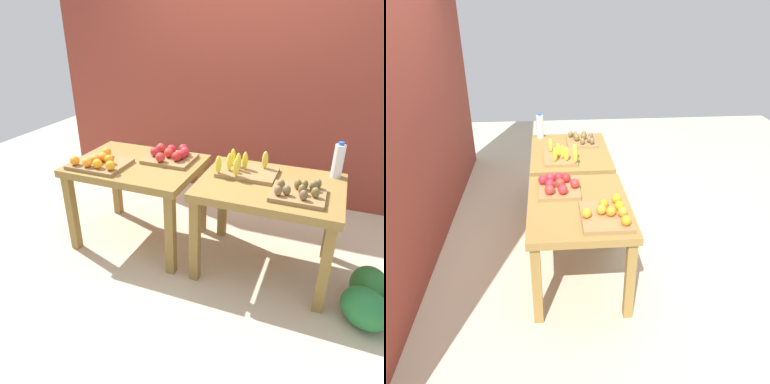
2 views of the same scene
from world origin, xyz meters
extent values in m
plane|color=#C5B597|center=(0.00, 0.00, 0.00)|extent=(8.00, 8.00, 0.00)
cube|color=brown|center=(0.00, 1.35, 1.50)|extent=(4.40, 0.12, 3.00)
cube|color=olive|center=(-0.56, 0.00, 0.72)|extent=(1.04, 0.80, 0.06)
cube|color=olive|center=(-1.02, -0.34, 0.34)|extent=(0.07, 0.07, 0.69)
cube|color=olive|center=(-0.10, -0.34, 0.34)|extent=(0.07, 0.07, 0.69)
cube|color=olive|center=(-1.02, 0.34, 0.34)|extent=(0.07, 0.07, 0.69)
cube|color=olive|center=(-0.10, 0.34, 0.34)|extent=(0.07, 0.07, 0.69)
cube|color=olive|center=(0.56, 0.00, 0.72)|extent=(1.04, 0.80, 0.06)
cube|color=olive|center=(0.10, -0.34, 0.34)|extent=(0.07, 0.07, 0.69)
cube|color=olive|center=(1.02, -0.34, 0.34)|extent=(0.07, 0.07, 0.69)
cube|color=olive|center=(0.10, 0.34, 0.34)|extent=(0.07, 0.07, 0.69)
cube|color=olive|center=(1.02, 0.34, 0.34)|extent=(0.07, 0.07, 0.69)
cube|color=olive|center=(-0.80, -0.18, 0.76)|extent=(0.44, 0.36, 0.03)
sphere|color=orange|center=(-0.71, -0.18, 0.82)|extent=(0.09, 0.09, 0.08)
sphere|color=orange|center=(-0.95, -0.30, 0.82)|extent=(0.10, 0.10, 0.08)
sphere|color=orange|center=(-0.74, -0.29, 0.82)|extent=(0.10, 0.10, 0.08)
sphere|color=orange|center=(-0.82, -0.03, 0.82)|extent=(0.09, 0.09, 0.08)
sphere|color=orange|center=(-0.83, -0.30, 0.82)|extent=(0.10, 0.10, 0.08)
sphere|color=orange|center=(-0.81, -0.21, 0.82)|extent=(0.09, 0.09, 0.08)
sphere|color=orange|center=(-0.63, -0.28, 0.82)|extent=(0.11, 0.11, 0.08)
sphere|color=orange|center=(-0.78, -0.15, 0.82)|extent=(0.11, 0.11, 0.08)
cube|color=olive|center=(-0.32, 0.14, 0.76)|extent=(0.40, 0.34, 0.03)
sphere|color=red|center=(-0.23, 0.08, 0.82)|extent=(0.11, 0.11, 0.08)
sphere|color=red|center=(-0.34, 0.01, 0.82)|extent=(0.10, 0.10, 0.08)
sphere|color=red|center=(-0.33, 0.14, 0.82)|extent=(0.09, 0.09, 0.08)
sphere|color=red|center=(-0.44, 0.22, 0.82)|extent=(0.09, 0.09, 0.08)
sphere|color=red|center=(-0.21, 0.21, 0.82)|extent=(0.10, 0.10, 0.08)
sphere|color=red|center=(-0.34, 0.22, 0.82)|extent=(0.08, 0.08, 0.08)
sphere|color=red|center=(-0.25, 0.28, 0.82)|extent=(0.09, 0.09, 0.08)
sphere|color=red|center=(-0.45, 0.12, 0.82)|extent=(0.11, 0.11, 0.08)
sphere|color=red|center=(-0.21, 0.14, 0.82)|extent=(0.11, 0.11, 0.08)
cube|color=olive|center=(0.36, 0.11, 0.76)|extent=(0.44, 0.32, 0.03)
ellipsoid|color=yellow|center=(0.16, -0.03, 0.85)|extent=(0.06, 0.05, 0.14)
ellipsoid|color=yellow|center=(0.47, 0.20, 0.85)|extent=(0.07, 0.07, 0.14)
ellipsoid|color=yellow|center=(0.29, 0.09, 0.85)|extent=(0.06, 0.06, 0.14)
ellipsoid|color=yellow|center=(0.22, 0.05, 0.85)|extent=(0.04, 0.05, 0.14)
ellipsoid|color=yellow|center=(0.22, 0.16, 0.85)|extent=(0.06, 0.06, 0.14)
ellipsoid|color=yellow|center=(0.33, 0.13, 0.85)|extent=(0.05, 0.06, 0.14)
ellipsoid|color=yellow|center=(0.30, -0.03, 0.85)|extent=(0.06, 0.07, 0.14)
cube|color=olive|center=(0.77, -0.14, 0.76)|extent=(0.36, 0.32, 0.03)
ellipsoid|color=brown|center=(0.76, -0.09, 0.81)|extent=(0.06, 0.07, 0.07)
ellipsoid|color=brown|center=(0.88, -0.03, 0.81)|extent=(0.07, 0.07, 0.07)
ellipsoid|color=brown|center=(0.65, -0.24, 0.81)|extent=(0.07, 0.07, 0.07)
ellipsoid|color=brown|center=(0.86, -0.08, 0.81)|extent=(0.07, 0.06, 0.07)
ellipsoid|color=brown|center=(0.65, -0.14, 0.81)|extent=(0.07, 0.07, 0.07)
ellipsoid|color=brown|center=(0.81, -0.25, 0.81)|extent=(0.07, 0.07, 0.07)
ellipsoid|color=brown|center=(0.79, -0.16, 0.81)|extent=(0.05, 0.06, 0.07)
ellipsoid|color=brown|center=(0.80, -0.08, 0.81)|extent=(0.07, 0.07, 0.07)
ellipsoid|color=brown|center=(0.88, -0.18, 0.81)|extent=(0.06, 0.05, 0.07)
ellipsoid|color=brown|center=(0.70, -0.21, 0.81)|extent=(0.06, 0.06, 0.07)
cylinder|color=silver|center=(0.99, 0.31, 0.87)|extent=(0.08, 0.08, 0.25)
cylinder|color=blue|center=(0.99, 0.31, 1.01)|extent=(0.04, 0.04, 0.02)
ellipsoid|color=#27682D|center=(1.34, -0.11, 0.13)|extent=(0.31, 0.36, 0.26)
ellipsoid|color=#257336|center=(1.31, -0.36, 0.13)|extent=(0.43, 0.42, 0.27)
camera|label=1|loc=(0.94, -2.46, 1.87)|focal=34.22mm
camera|label=2|loc=(-3.22, 0.22, 2.26)|focal=36.54mm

